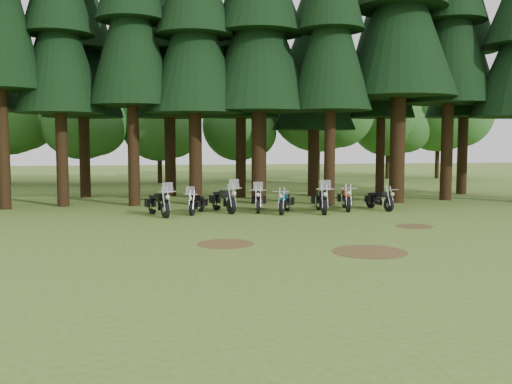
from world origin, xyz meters
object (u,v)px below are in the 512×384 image
(motorcycle_2, at_px, (224,200))
(motorcycle_0, at_px, (159,204))
(motorcycle_4, at_px, (285,203))
(motorcycle_7, at_px, (379,200))
(motorcycle_3, at_px, (259,201))
(motorcycle_5, at_px, (321,201))
(motorcycle_6, at_px, (346,200))
(motorcycle_1, at_px, (197,204))

(motorcycle_2, bearing_deg, motorcycle_0, -179.12)
(motorcycle_4, distance_m, motorcycle_7, 4.69)
(motorcycle_3, bearing_deg, motorcycle_5, -7.38)
(motorcycle_0, height_order, motorcycle_6, motorcycle_0)
(motorcycle_1, distance_m, motorcycle_5, 5.64)
(motorcycle_3, xyz_separation_m, motorcycle_6, (4.18, -0.11, -0.00))
(motorcycle_4, xyz_separation_m, motorcycle_7, (4.68, 0.42, -0.02))
(motorcycle_1, xyz_separation_m, motorcycle_2, (1.26, 0.36, 0.10))
(motorcycle_4, relative_size, motorcycle_5, 0.85)
(motorcycle_5, bearing_deg, motorcycle_6, 36.88)
(motorcycle_3, bearing_deg, motorcycle_4, -24.25)
(motorcycle_1, height_order, motorcycle_5, motorcycle_5)
(motorcycle_0, bearing_deg, motorcycle_6, -14.50)
(motorcycle_2, xyz_separation_m, motorcycle_7, (7.35, -0.38, -0.08))
(motorcycle_1, bearing_deg, motorcycle_2, 36.23)
(motorcycle_0, relative_size, motorcycle_1, 1.19)
(motorcycle_0, relative_size, motorcycle_7, 1.12)
(motorcycle_0, xyz_separation_m, motorcycle_4, (5.61, 0.11, -0.05))
(motorcycle_0, xyz_separation_m, motorcycle_7, (10.29, 0.53, -0.07))
(motorcycle_0, relative_size, motorcycle_4, 1.13)
(motorcycle_1, bearing_deg, motorcycle_6, 21.91)
(motorcycle_4, bearing_deg, motorcycle_5, 16.56)
(motorcycle_5, relative_size, motorcycle_7, 1.17)
(motorcycle_3, relative_size, motorcycle_6, 1.00)
(motorcycle_1, distance_m, motorcycle_3, 2.89)
(motorcycle_4, relative_size, motorcycle_6, 0.92)
(motorcycle_0, distance_m, motorcycle_4, 5.62)
(motorcycle_6, bearing_deg, motorcycle_0, -162.50)
(motorcycle_2, height_order, motorcycle_4, motorcycle_2)
(motorcycle_0, distance_m, motorcycle_6, 8.77)
(motorcycle_6, bearing_deg, motorcycle_2, -168.97)
(motorcycle_6, xyz_separation_m, motorcycle_7, (1.56, -0.23, -0.04))
(motorcycle_2, relative_size, motorcycle_3, 1.08)
(motorcycle_0, bearing_deg, motorcycle_4, -18.36)
(motorcycle_6, bearing_deg, motorcycle_3, -168.91)
(motorcycle_2, distance_m, motorcycle_4, 2.80)
(motorcycle_5, bearing_deg, motorcycle_7, 18.59)
(motorcycle_3, distance_m, motorcycle_4, 1.31)
(motorcycle_4, bearing_deg, motorcycle_3, 166.61)
(motorcycle_4, bearing_deg, motorcycle_2, -174.75)
(motorcycle_1, distance_m, motorcycle_7, 8.62)
(motorcycle_6, distance_m, motorcycle_7, 1.58)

